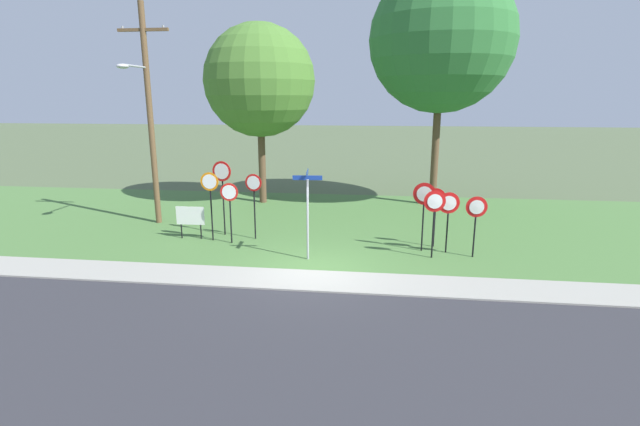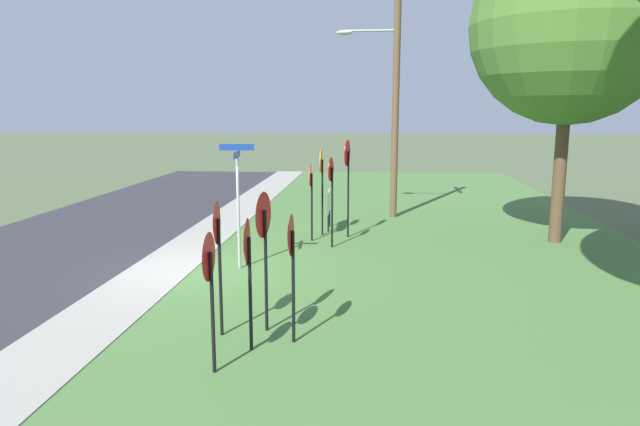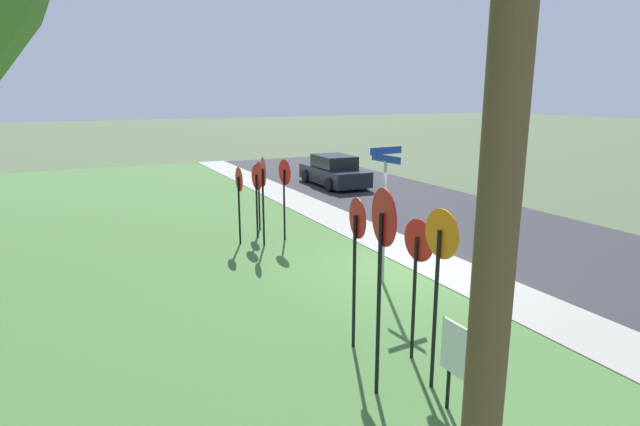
# 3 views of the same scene
# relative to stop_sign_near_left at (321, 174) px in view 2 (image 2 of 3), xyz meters

# --- Properties ---
(ground_plane) EXTENTS (160.00, 160.00, 0.00)m
(ground_plane) POSITION_rel_stop_sign_near_left_xyz_m (4.23, -2.70, -1.92)
(ground_plane) COLOR #4C5B3D
(road_asphalt) EXTENTS (44.00, 6.40, 0.01)m
(road_asphalt) POSITION_rel_stop_sign_near_left_xyz_m (4.23, -7.50, -1.92)
(road_asphalt) COLOR #2D2D33
(road_asphalt) RESTS_ON ground_plane
(sidewalk_strip) EXTENTS (44.00, 1.60, 0.06)m
(sidewalk_strip) POSITION_rel_stop_sign_near_left_xyz_m (4.23, -3.50, -1.89)
(sidewalk_strip) COLOR #99968C
(sidewalk_strip) RESTS_ON ground_plane
(grass_median) EXTENTS (44.00, 12.00, 0.04)m
(grass_median) POSITION_rel_stop_sign_near_left_xyz_m (4.23, 3.30, -1.90)
(grass_median) COLOR #477038
(grass_median) RESTS_ON ground_plane
(stop_sign_near_left) EXTENTS (0.69, 0.09, 2.60)m
(stop_sign_near_left) POSITION_rel_stop_sign_near_left_xyz_m (0.00, 0.00, 0.00)
(stop_sign_near_left) COLOR black
(stop_sign_near_left) RESTS_ON grass_median
(stop_sign_near_right) EXTENTS (0.76, 0.15, 2.91)m
(stop_sign_near_right) POSITION_rel_stop_sign_near_left_xyz_m (0.21, 0.79, 0.25)
(stop_sign_near_right) COLOR black
(stop_sign_near_right) RESTS_ON grass_median
(stop_sign_far_left) EXTENTS (0.66, 0.10, 2.26)m
(stop_sign_far_left) POSITION_rel_stop_sign_near_left_xyz_m (0.81, -0.24, -0.26)
(stop_sign_far_left) COLOR black
(stop_sign_far_left) RESTS_ON grass_median
(stop_sign_far_center) EXTENTS (0.64, 0.13, 2.51)m
(stop_sign_far_center) POSITION_rel_stop_sign_near_left_xyz_m (1.54, 0.41, -0.08)
(stop_sign_far_center) COLOR black
(stop_sign_far_center) RESTS_ON grass_median
(yield_sign_near_left) EXTENTS (0.68, 0.10, 2.15)m
(yield_sign_near_left) POSITION_rel_stop_sign_near_left_xyz_m (8.20, 0.25, -0.29)
(yield_sign_near_left) COLOR black
(yield_sign_near_left) RESTS_ON grass_median
(yield_sign_near_right) EXTENTS (0.71, 0.10, 2.10)m
(yield_sign_near_right) POSITION_rel_stop_sign_near_left_xyz_m (9.41, -0.76, -0.33)
(yield_sign_near_right) COLOR black
(yield_sign_near_right) RESTS_ON grass_median
(yield_sign_far_left) EXTENTS (0.78, 0.15, 2.44)m
(yield_sign_far_left) POSITION_rel_stop_sign_near_left_xyz_m (7.74, -0.29, -0.06)
(yield_sign_far_left) COLOR black
(yield_sign_far_left) RESTS_ON grass_median
(yield_sign_far_right) EXTENTS (0.74, 0.12, 2.14)m
(yield_sign_far_right) POSITION_rel_stop_sign_near_left_xyz_m (8.56, -0.39, -0.30)
(yield_sign_far_right) COLOR black
(yield_sign_far_right) RESTS_ON grass_median
(yield_sign_center) EXTENTS (0.72, 0.12, 2.32)m
(yield_sign_center) POSITION_rel_stop_sign_near_left_xyz_m (8.01, -1.02, -0.16)
(yield_sign_center) COLOR black
(yield_sign_center) RESTS_ON grass_median
(street_name_post) EXTENTS (0.96, 0.81, 3.00)m
(street_name_post) POSITION_rel_stop_sign_near_left_xyz_m (3.89, -1.64, -0.10)
(street_name_post) COLOR #9EA0A8
(street_name_post) RESTS_ON grass_median
(utility_pole) EXTENTS (2.10, 2.20, 8.93)m
(utility_pole) POSITION_rel_stop_sign_near_left_xyz_m (-3.24, 2.15, 2.93)
(utility_pole) COLOR brown
(utility_pole) RESTS_ON grass_median
(notice_board) EXTENTS (1.10, 0.06, 1.25)m
(notice_board) POSITION_rel_stop_sign_near_left_xyz_m (-0.90, 0.16, -1.05)
(notice_board) COLOR black
(notice_board) RESTS_ON grass_median
(oak_tree_left) EXTENTS (5.44, 5.44, 8.79)m
(oak_tree_left) POSITION_rel_stop_sign_near_left_xyz_m (0.27, 6.84, 4.17)
(oak_tree_left) COLOR brown
(oak_tree_left) RESTS_ON grass_median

